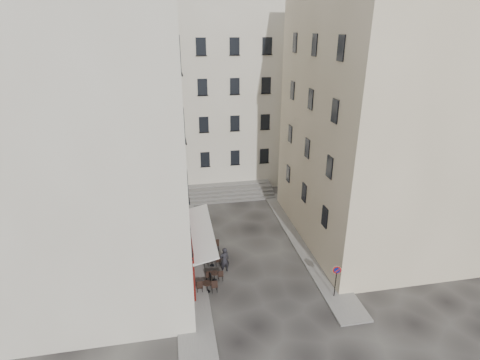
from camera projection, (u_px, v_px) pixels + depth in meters
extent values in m
plane|color=black|center=(256.00, 271.00, 25.78)|extent=(90.00, 90.00, 0.00)
cube|color=slate|center=(187.00, 246.00, 28.63)|extent=(2.00, 22.00, 0.12)
cube|color=slate|center=(303.00, 241.00, 29.26)|extent=(2.00, 18.00, 0.12)
cube|color=beige|center=(81.00, 125.00, 22.95)|extent=(12.00, 16.00, 20.00)
cube|color=#BEAF8D|center=(387.00, 124.00, 27.36)|extent=(12.00, 14.00, 18.00)
cube|color=beige|center=(208.00, 94.00, 39.50)|extent=(18.00, 10.00, 18.00)
cube|color=#49110A|center=(189.00, 248.00, 25.28)|extent=(0.25, 7.00, 3.50)
cube|color=black|center=(190.00, 252.00, 25.42)|extent=(0.06, 3.85, 2.00)
cube|color=silver|center=(201.00, 231.00, 24.96)|extent=(1.58, 7.30, 0.41)
cube|color=#595654|center=(229.00, 198.00, 36.57)|extent=(9.00, 1.80, 0.20)
cube|color=#595654|center=(228.00, 194.00, 36.91)|extent=(9.00, 1.80, 0.20)
cube|color=#595654|center=(227.00, 190.00, 37.24)|extent=(9.00, 1.80, 0.20)
cube|color=#595654|center=(227.00, 187.00, 37.58)|extent=(9.00, 1.80, 0.20)
cylinder|color=black|center=(210.00, 280.00, 24.15)|extent=(0.10, 0.10, 0.90)
sphere|color=black|center=(210.00, 274.00, 23.97)|extent=(0.12, 0.12, 0.12)
cylinder|color=black|center=(205.00, 250.00, 27.33)|extent=(0.10, 0.10, 0.90)
sphere|color=black|center=(205.00, 245.00, 27.16)|extent=(0.12, 0.12, 0.12)
cylinder|color=black|center=(201.00, 227.00, 30.52)|extent=(0.10, 0.10, 0.90)
sphere|color=black|center=(201.00, 222.00, 30.34)|extent=(0.12, 0.12, 0.12)
cylinder|color=black|center=(335.00, 282.00, 22.80)|extent=(0.06, 0.06, 2.26)
cylinder|color=#AD1A0B|center=(337.00, 270.00, 22.46)|extent=(0.51, 0.16, 0.53)
cylinder|color=navy|center=(337.00, 270.00, 22.43)|extent=(0.37, 0.13, 0.38)
cube|color=#AD1A0B|center=(337.00, 271.00, 22.41)|extent=(0.30, 0.10, 0.31)
cylinder|color=black|center=(207.00, 292.00, 23.62)|extent=(0.37, 0.37, 0.02)
cylinder|color=black|center=(207.00, 287.00, 23.50)|extent=(0.05, 0.05, 0.71)
cylinder|color=black|center=(207.00, 283.00, 23.37)|extent=(0.61, 0.61, 0.04)
cube|color=black|center=(214.00, 286.00, 23.56)|extent=(0.39, 0.39, 0.92)
cube|color=black|center=(200.00, 286.00, 23.49)|extent=(0.39, 0.39, 0.92)
cylinder|color=black|center=(215.00, 280.00, 24.72)|extent=(0.32, 0.32, 0.02)
cylinder|color=black|center=(215.00, 276.00, 24.61)|extent=(0.04, 0.04, 0.62)
cylinder|color=black|center=(214.00, 273.00, 24.50)|extent=(0.53, 0.53, 0.04)
cube|color=black|center=(221.00, 275.00, 24.66)|extent=(0.34, 0.34, 0.80)
cube|color=black|center=(208.00, 276.00, 24.60)|extent=(0.34, 0.34, 0.80)
cylinder|color=black|center=(212.00, 265.00, 26.24)|extent=(0.33, 0.33, 0.02)
cylinder|color=black|center=(212.00, 262.00, 26.13)|extent=(0.05, 0.05, 0.64)
cylinder|color=black|center=(212.00, 258.00, 26.02)|extent=(0.55, 0.55, 0.04)
cube|color=black|center=(218.00, 261.00, 26.18)|extent=(0.35, 0.35, 0.82)
cube|color=black|center=(206.00, 261.00, 26.13)|extent=(0.35, 0.35, 0.82)
cylinder|color=black|center=(210.00, 250.00, 28.03)|extent=(0.40, 0.40, 0.02)
cylinder|color=black|center=(209.00, 246.00, 27.90)|extent=(0.05, 0.05, 0.77)
cylinder|color=black|center=(209.00, 242.00, 27.76)|extent=(0.66, 0.66, 0.04)
cube|color=black|center=(216.00, 245.00, 27.96)|extent=(0.42, 0.42, 0.99)
cube|color=black|center=(203.00, 245.00, 27.89)|extent=(0.42, 0.42, 0.99)
cylinder|color=black|center=(203.00, 244.00, 28.78)|extent=(0.35, 0.35, 0.02)
cylinder|color=black|center=(203.00, 241.00, 28.66)|extent=(0.05, 0.05, 0.68)
cylinder|color=black|center=(203.00, 237.00, 28.54)|extent=(0.58, 0.58, 0.04)
cube|color=black|center=(209.00, 240.00, 28.71)|extent=(0.37, 0.37, 0.88)
cube|color=black|center=(197.00, 240.00, 28.65)|extent=(0.37, 0.37, 0.88)
imported|color=black|center=(224.00, 260.00, 25.36)|extent=(0.78, 0.63, 1.87)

